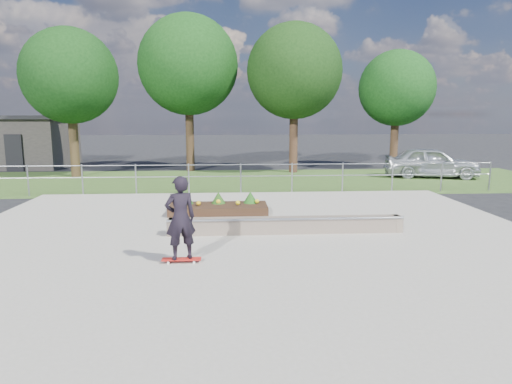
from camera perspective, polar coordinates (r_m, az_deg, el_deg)
ground at (r=10.44m, az=-0.56°, el=-7.36°), size 120.00×120.00×0.00m
grass_verge at (r=21.20m, az=-2.22°, el=1.41°), size 30.00×8.00×0.02m
concrete_slab at (r=10.43m, az=-0.56°, el=-7.21°), size 15.00×15.00×0.06m
fence at (r=17.63m, az=-1.92°, el=2.21°), size 20.06×0.06×1.20m
tree_far_left at (r=24.21m, az=-22.27°, el=13.24°), size 4.55×4.55×7.15m
tree_mid_left at (r=25.17m, az=-8.47°, el=15.39°), size 5.25×5.25×8.25m
tree_mid_right at (r=24.33m, az=4.82°, el=14.78°), size 4.90×4.90×7.70m
tree_far_right at (r=27.24m, az=17.19°, el=12.25°), size 4.20×4.20×6.60m
grind_ledge at (r=11.71m, az=3.76°, el=-4.15°), size 6.00×0.44×0.43m
planter_bed at (r=14.15m, az=-4.72°, el=-1.83°), size 3.00×1.20×0.61m
skateboarder at (r=9.34m, az=-9.43°, el=-3.26°), size 0.80×0.59×1.79m
parked_car at (r=23.85m, az=21.08°, el=3.49°), size 4.72×2.75×1.51m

